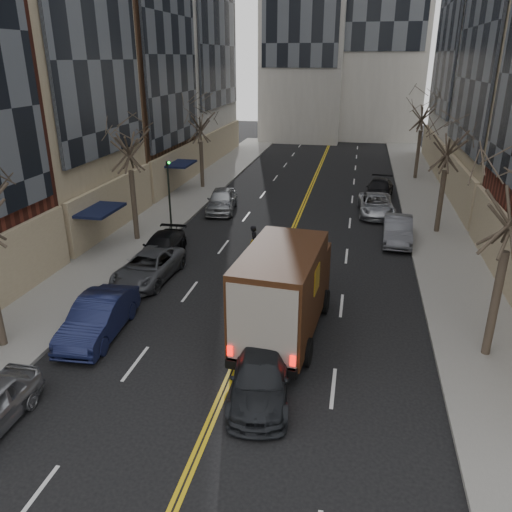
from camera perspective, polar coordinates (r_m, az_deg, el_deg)
The scene contains 18 objects.
sidewalk_left at distance 36.71m, azimuth -9.21°, elevation 5.55°, with size 4.00×66.00×0.15m, color slate.
sidewalk_right at distance 34.81m, azimuth 19.82°, elevation 3.62°, with size 4.00×66.00×0.15m, color slate.
tree_lf_mid at distance 29.01m, azimuth -14.55°, elevation 14.06°, with size 3.20×3.20×8.91m.
tree_lf_far at distance 41.09m, azimuth -6.45°, elevation 15.87°, with size 3.20×3.20×8.12m.
tree_rt_mid at distance 31.57m, azimuth 21.32°, elevation 13.08°, with size 3.20×3.20×8.32m.
tree_rt_far at distance 46.31m, azimuth 18.66°, elevation 16.46°, with size 3.20×3.20×9.11m.
traffic_signal at distance 30.93m, azimuth -9.94°, elevation 7.72°, with size 0.29×0.26×4.70m.
ups_truck at distance 19.03m, azimuth 3.26°, elevation -4.02°, with size 3.21×7.01×3.74m.
observer_sedan at distance 16.39m, azimuth 0.50°, elevation -13.62°, with size 2.43×4.77×1.33m.
taxi at distance 25.31m, azimuth 1.27°, elevation -0.19°, with size 2.29×4.97×1.38m, color #DDB309.
pedestrian at distance 26.94m, azimuth -0.19°, elevation 1.67°, with size 0.65×0.43×1.79m, color black.
parked_lf_b at distance 20.41m, azimuth -17.56°, elevation -6.70°, with size 1.64×4.70×1.55m, color #101535.
parked_lf_c at distance 24.79m, azimuth -12.19°, elevation -1.23°, with size 2.25×4.87×1.35m, color #44464B.
parked_lf_d at distance 27.37m, azimuth -10.71°, elevation 1.03°, with size 1.79×4.42×1.28m, color black.
parked_lf_e at distance 35.41m, azimuth -3.93°, elevation 6.40°, with size 1.89×4.70×1.60m, color #A0A3A7.
parked_rt_a at distance 30.39m, azimuth 15.88°, elevation 2.89°, with size 1.59×4.55×1.50m, color #4F5056.
parked_rt_b at distance 35.53m, azimuth 13.56°, elevation 5.72°, with size 2.31×5.01×1.39m, color #AFB1B7.
parked_rt_c at distance 39.89m, azimuth 13.92°, elevation 7.41°, with size 1.95×4.80×1.39m, color black.
Camera 1 is at (3.76, -5.91, 10.15)m, focal length 35.00 mm.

